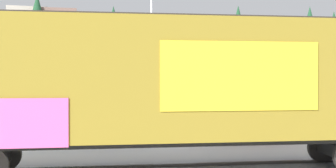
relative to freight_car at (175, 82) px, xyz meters
The scene contains 5 objects.
freight_car is the anchor object (origin of this frame).
flagpole 13.50m from the freight_car, 87.18° to the left, with size 1.18×0.84×8.46m.
hillside 67.36m from the freight_car, 89.81° to the left, with size 124.32×29.04×15.84m.
parked_car_silver 6.73m from the freight_car, 112.45° to the left, with size 4.56×1.89×1.72m.
parked_car_red 6.95m from the freight_car, 57.24° to the left, with size 4.26×2.16×1.73m.
Camera 1 is at (-1.86, -11.07, 2.51)m, focal length 44.78 mm.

